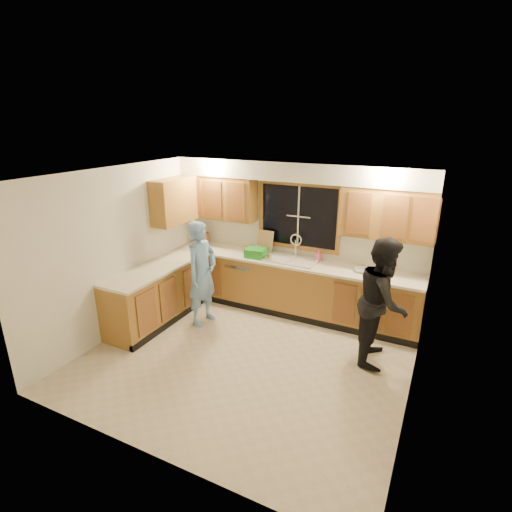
{
  "coord_description": "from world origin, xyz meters",
  "views": [
    {
      "loc": [
        2.23,
        -4.19,
        3.13
      ],
      "look_at": [
        -0.17,
        0.65,
        1.26
      ],
      "focal_mm": 28.0,
      "sensor_mm": 36.0,
      "label": 1
    }
  ],
  "objects": [
    {
      "name": "floor",
      "position": [
        0.0,
        0.0,
        0.0
      ],
      "size": [
        4.2,
        4.2,
        0.0
      ],
      "primitive_type": "plane",
      "color": "beige",
      "rests_on": "ground"
    },
    {
      "name": "countertop_left",
      "position": [
        -1.79,
        0.35,
        0.9
      ],
      "size": [
        0.63,
        1.9,
        0.04
      ],
      "primitive_type": "cube",
      "color": "#F2E7CB",
      "rests_on": "base_cabinets_left"
    },
    {
      "name": "ceiling",
      "position": [
        0.0,
        0.0,
        2.5
      ],
      "size": [
        4.2,
        4.2,
        0.0
      ],
      "primitive_type": "plane",
      "rotation": [
        3.14,
        0.0,
        0.0
      ],
      "color": "silver"
    },
    {
      "name": "upper_cabinets_left",
      "position": [
        -1.43,
        1.73,
        1.83
      ],
      "size": [
        1.35,
        0.33,
        0.75
      ],
      "primitive_type": "cube",
      "color": "#A77230",
      "rests_on": "wall_back"
    },
    {
      "name": "soffit",
      "position": [
        0.0,
        1.72,
        2.35
      ],
      "size": [
        4.2,
        0.35,
        0.3
      ],
      "primitive_type": "cube",
      "color": "silver",
      "rests_on": "wall_back"
    },
    {
      "name": "man",
      "position": [
        -1.1,
        0.62,
        0.84
      ],
      "size": [
        0.46,
        0.65,
        1.68
      ],
      "primitive_type": "imported",
      "rotation": [
        0.0,
        0.0,
        1.48
      ],
      "color": "#6C99CC",
      "rests_on": "floor"
    },
    {
      "name": "can_left",
      "position": [
        -0.28,
        1.37,
        0.98
      ],
      "size": [
        0.07,
        0.07,
        0.11
      ],
      "primitive_type": "cylinder",
      "rotation": [
        0.0,
        0.0,
        0.09
      ],
      "color": "beige",
      "rests_on": "countertop_back"
    },
    {
      "name": "countertop_back",
      "position": [
        0.0,
        1.58,
        0.9
      ],
      "size": [
        4.2,
        0.63,
        0.04
      ],
      "primitive_type": "cube",
      "color": "#F2E7CB",
      "rests_on": "base_cabinets_back"
    },
    {
      "name": "woman",
      "position": [
        1.61,
        0.8,
        0.86
      ],
      "size": [
        0.71,
        0.88,
        1.72
      ],
      "primitive_type": "imported",
      "rotation": [
        0.0,
        0.0,
        1.64
      ],
      "color": "black",
      "rests_on": "floor"
    },
    {
      "name": "dishwasher",
      "position": [
        -0.85,
        1.59,
        0.41
      ],
      "size": [
        0.6,
        0.56,
        0.82
      ],
      "primitive_type": "cube",
      "color": "silver",
      "rests_on": "floor"
    },
    {
      "name": "wall_right",
      "position": [
        2.1,
        0.0,
        1.25
      ],
      "size": [
        0.0,
        3.8,
        3.8
      ],
      "primitive_type": "plane",
      "rotation": [
        1.57,
        0.0,
        -1.57
      ],
      "color": "silver",
      "rests_on": "ground"
    },
    {
      "name": "base_cabinets_left",
      "position": [
        -1.8,
        0.35,
        0.44
      ],
      "size": [
        0.6,
        1.9,
        0.88
      ],
      "primitive_type": "cube",
      "color": "#A77230",
      "rests_on": "ground"
    },
    {
      "name": "knife_block",
      "position": [
        -1.75,
        1.71,
        1.04
      ],
      "size": [
        0.16,
        0.14,
        0.23
      ],
      "primitive_type": "cube",
      "rotation": [
        0.0,
        0.0,
        0.38
      ],
      "color": "brown",
      "rests_on": "countertop_back"
    },
    {
      "name": "can_right",
      "position": [
        -0.33,
        1.45,
        0.98
      ],
      "size": [
        0.07,
        0.07,
        0.12
      ],
      "primitive_type": "cylinder",
      "rotation": [
        0.0,
        0.0,
        -0.04
      ],
      "color": "beige",
      "rests_on": "countertop_back"
    },
    {
      "name": "wall_back",
      "position": [
        0.0,
        1.9,
        1.25
      ],
      "size": [
        4.2,
        0.0,
        4.2
      ],
      "primitive_type": "plane",
      "rotation": [
        1.57,
        0.0,
        0.0
      ],
      "color": "silver",
      "rests_on": "ground"
    },
    {
      "name": "soap_bottle",
      "position": [
        0.41,
        1.8,
        1.02
      ],
      "size": [
        0.09,
        0.1,
        0.19
      ],
      "primitive_type": "imported",
      "rotation": [
        0.0,
        0.0,
        -0.08
      ],
      "color": "#F25C8C",
      "rests_on": "countertop_back"
    },
    {
      "name": "dish_crate",
      "position": [
        -0.6,
        1.51,
        1.0
      ],
      "size": [
        0.35,
        0.33,
        0.15
      ],
      "primitive_type": "cube",
      "rotation": [
        0.0,
        0.0,
        0.07
      ],
      "color": "#258F25",
      "rests_on": "countertop_back"
    },
    {
      "name": "cutting_board",
      "position": [
        -0.55,
        1.77,
        1.12
      ],
      "size": [
        0.3,
        0.12,
        0.39
      ],
      "primitive_type": "cube",
      "rotation": [
        -0.21,
        0.0,
        -0.06
      ],
      "color": "tan",
      "rests_on": "countertop_back"
    },
    {
      "name": "base_cabinets_back",
      "position": [
        0.0,
        1.6,
        0.44
      ],
      "size": [
        4.2,
        0.6,
        0.88
      ],
      "primitive_type": "cube",
      "color": "#A77230",
      "rests_on": "ground"
    },
    {
      "name": "wall_left",
      "position": [
        -2.1,
        0.0,
        1.25
      ],
      "size": [
        0.0,
        3.8,
        3.8
      ],
      "primitive_type": "plane",
      "rotation": [
        1.57,
        0.0,
        1.57
      ],
      "color": "silver",
      "rests_on": "ground"
    },
    {
      "name": "bowl",
      "position": [
        1.15,
        1.59,
        0.95
      ],
      "size": [
        0.27,
        0.27,
        0.05
      ],
      "primitive_type": "imported",
      "rotation": [
        0.0,
        0.0,
        0.36
      ],
      "color": "silver",
      "rests_on": "countertop_back"
    },
    {
      "name": "upper_cabinets_return",
      "position": [
        -1.94,
        1.12,
        1.83
      ],
      "size": [
        0.33,
        0.9,
        0.75
      ],
      "primitive_type": "cube",
      "color": "#A77230",
      "rests_on": "wall_left"
    },
    {
      "name": "window_frame",
      "position": [
        0.0,
        1.89,
        1.6
      ],
      "size": [
        1.44,
        0.03,
        1.14
      ],
      "color": "black",
      "rests_on": "wall_back"
    },
    {
      "name": "upper_cabinets_right",
      "position": [
        1.43,
        1.73,
        1.83
      ],
      "size": [
        1.35,
        0.33,
        0.75
      ],
      "primitive_type": "cube",
      "color": "#A77230",
      "rests_on": "wall_back"
    },
    {
      "name": "stove",
      "position": [
        -1.8,
        -0.22,
        0.45
      ],
      "size": [
        0.58,
        0.75,
        0.9
      ],
      "primitive_type": "cube",
      "color": "silver",
      "rests_on": "floor"
    },
    {
      "name": "sink",
      "position": [
        0.0,
        1.6,
        0.86
      ],
      "size": [
        0.86,
        0.52,
        0.57
      ],
      "color": "silver",
      "rests_on": "countertop_back"
    }
  ]
}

